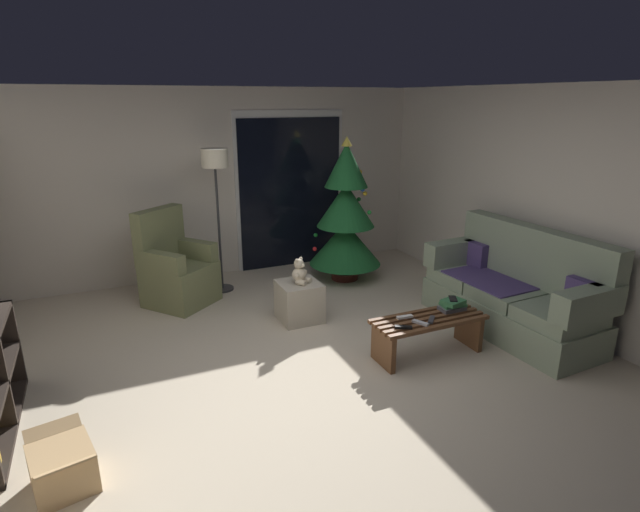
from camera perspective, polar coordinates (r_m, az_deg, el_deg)
ground_plane at (r=4.59m, az=-1.01°, el=-13.25°), size 7.00×7.00×0.00m
wall_back at (r=6.96m, az=-11.13°, el=8.11°), size 5.72×0.12×2.50m
wall_right at (r=5.81m, az=25.92°, el=4.85°), size 0.12×6.00×2.50m
patio_door_frame at (r=7.19m, az=-3.40°, el=7.49°), size 1.60×0.02×2.20m
patio_door_glass at (r=7.18m, az=-3.34°, el=7.07°), size 1.50×0.02×2.10m
couch at (r=5.64m, az=21.25°, el=-3.95°), size 0.86×1.97×1.08m
coffee_table at (r=4.89m, az=12.24°, el=-8.23°), size 1.10×0.40×0.39m
remote_black at (r=4.57m, az=9.49°, el=-8.01°), size 0.16×0.12×0.02m
remote_graphite at (r=4.77m, az=12.58°, el=-7.09°), size 0.14×0.14×0.02m
remote_white at (r=4.78m, az=9.64°, el=-6.86°), size 0.16×0.06×0.02m
remote_silver at (r=4.68m, az=11.37°, el=-7.47°), size 0.11×0.16×0.02m
book_stack at (r=5.03m, az=14.88°, el=-5.40°), size 0.27×0.20×0.11m
cell_phone at (r=5.02m, az=14.91°, el=-4.73°), size 0.13×0.16×0.01m
christmas_tree at (r=6.60m, az=2.93°, el=4.32°), size 0.96×0.96×1.90m
armchair at (r=6.16m, az=-16.08°, el=-1.62°), size 0.96×0.96×1.13m
floor_lamp at (r=6.20m, az=-11.83°, el=9.34°), size 0.32×0.32×1.78m
ottoman at (r=5.53m, az=-2.37°, el=-5.17°), size 0.44×0.44×0.43m
teddy_bear_cream at (r=5.40m, az=-2.32°, el=-1.89°), size 0.21×0.22×0.29m
cardboard_box_open_near_shelf at (r=3.75m, az=-27.26°, el=-20.67°), size 0.44×0.59×0.33m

